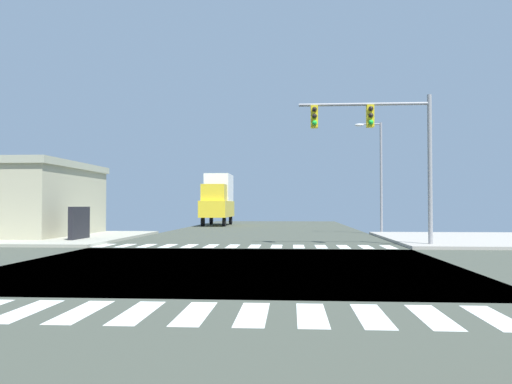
% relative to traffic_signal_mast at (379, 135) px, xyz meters
% --- Properties ---
extents(ground, '(90.00, 90.00, 0.05)m').
position_rel_traffic_signal_mast_xyz_m(ground, '(-5.90, -7.41, -5.07)').
color(ground, '#3E4439').
extents(sidewalk_corner_ne, '(12.00, 12.00, 0.14)m').
position_rel_traffic_signal_mast_xyz_m(sidewalk_corner_ne, '(7.10, 4.59, -4.97)').
color(sidewalk_corner_ne, '#A09B91').
rests_on(sidewalk_corner_ne, ground).
extents(sidewalk_corner_nw, '(12.00, 12.00, 0.14)m').
position_rel_traffic_signal_mast_xyz_m(sidewalk_corner_nw, '(-18.90, 4.59, -4.97)').
color(sidewalk_corner_nw, '#9F9E8C').
rests_on(sidewalk_corner_nw, ground).
extents(crosswalk_near, '(13.50, 2.00, 0.01)m').
position_rel_traffic_signal_mast_xyz_m(crosswalk_near, '(-6.15, -14.71, -5.04)').
color(crosswalk_near, white).
rests_on(crosswalk_near, ground).
extents(crosswalk_far, '(13.50, 2.00, 0.01)m').
position_rel_traffic_signal_mast_xyz_m(crosswalk_far, '(-6.15, -0.11, -5.04)').
color(crosswalk_far, white).
rests_on(crosswalk_far, ground).
extents(traffic_signal_mast, '(5.97, 0.55, 6.86)m').
position_rel_traffic_signal_mast_xyz_m(traffic_signal_mast, '(0.00, 0.00, 0.00)').
color(traffic_signal_mast, gray).
rests_on(traffic_signal_mast, ground).
extents(street_lamp, '(1.78, 0.32, 7.30)m').
position_rel_traffic_signal_mast_xyz_m(street_lamp, '(1.62, 10.52, -0.62)').
color(street_lamp, gray).
rests_on(street_lamp, ground).
extents(box_truck_middle_1, '(2.40, 7.20, 4.85)m').
position_rel_traffic_signal_mast_xyz_m(box_truck_middle_1, '(-10.90, 24.67, -2.48)').
color(box_truck_middle_1, black).
rests_on(box_truck_middle_1, ground).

